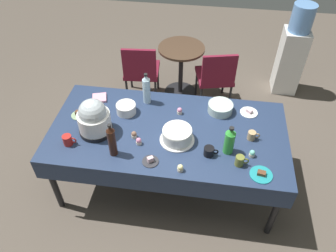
{
  "coord_description": "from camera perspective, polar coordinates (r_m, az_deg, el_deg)",
  "views": [
    {
      "loc": [
        0.31,
        -2.16,
        2.88
      ],
      "look_at": [
        0.0,
        0.0,
        0.8
      ],
      "focal_mm": 35.13,
      "sensor_mm": 36.0,
      "label": 1
    }
  ],
  "objects": [
    {
      "name": "paper_napkin_stack",
      "position": [
        3.46,
        -11.81,
        4.79
      ],
      "size": [
        0.17,
        0.17,
        0.02
      ],
      "primitive_type": "cube",
      "rotation": [
        0.0,
        0.0,
        0.29
      ],
      "color": "pink",
      "rests_on": "potluck_table"
    },
    {
      "name": "cupcake_berry",
      "position": [
        2.9,
        14.39,
        -4.66
      ],
      "size": [
        0.05,
        0.05,
        0.07
      ],
      "color": "beige",
      "rests_on": "potluck_table"
    },
    {
      "name": "dessert_plate_sage",
      "position": [
        3.3,
        -15.25,
        1.95
      ],
      "size": [
        0.15,
        0.15,
        0.06
      ],
      "color": "#8CA87F",
      "rests_on": "potluck_table"
    },
    {
      "name": "round_cafe_table",
      "position": [
        4.42,
        2.28,
        11.0
      ],
      "size": [
        0.6,
        0.6,
        0.72
      ],
      "color": "#473323",
      "rests_on": "ground"
    },
    {
      "name": "frosted_layer_cake",
      "position": [
        2.91,
        1.61,
        -1.6
      ],
      "size": [
        0.31,
        0.31,
        0.13
      ],
      "color": "silver",
      "rests_on": "potluck_table"
    },
    {
      "name": "maroon_chair_left",
      "position": [
        4.31,
        -4.69,
        9.81
      ],
      "size": [
        0.48,
        0.48,
        0.85
      ],
      "color": "maroon",
      "rests_on": "ground"
    },
    {
      "name": "soda_bottle_lime_soda",
      "position": [
        2.82,
        10.62,
        -2.52
      ],
      "size": [
        0.09,
        0.09,
        0.28
      ],
      "color": "green",
      "rests_on": "potluck_table"
    },
    {
      "name": "dessert_plate_white",
      "position": [
        3.32,
        13.86,
        2.37
      ],
      "size": [
        0.17,
        0.17,
        0.04
      ],
      "color": "white",
      "rests_on": "potluck_table"
    },
    {
      "name": "soda_bottle_water",
      "position": [
        3.27,
        -3.76,
        6.39
      ],
      "size": [
        0.08,
        0.08,
        0.34
      ],
      "color": "silver",
      "rests_on": "potluck_table"
    },
    {
      "name": "coffee_mug_red",
      "position": [
        3.02,
        -16.98,
        -2.35
      ],
      "size": [
        0.12,
        0.08,
        0.1
      ],
      "color": "#B2231E",
      "rests_on": "potluck_table"
    },
    {
      "name": "potluck_table",
      "position": [
        3.09,
        0.0,
        -1.5
      ],
      "size": [
        2.2,
        1.1,
        0.75
      ],
      "color": "navy",
      "rests_on": "ground"
    },
    {
      "name": "ground",
      "position": [
        3.61,
        0.0,
        -9.22
      ],
      "size": [
        9.0,
        9.0,
        0.0
      ],
      "primitive_type": "plane",
      "color": "brown"
    },
    {
      "name": "ceramic_snack_bowl",
      "position": [
        3.23,
        -7.28,
        3.03
      ],
      "size": [
        0.19,
        0.19,
        0.1
      ],
      "primitive_type": "cylinder",
      "color": "silver",
      "rests_on": "potluck_table"
    },
    {
      "name": "glass_salad_bowl",
      "position": [
        3.26,
        9.07,
        3.17
      ],
      "size": [
        0.24,
        0.24,
        0.09
      ],
      "primitive_type": "cylinder",
      "color": "#B2C6BC",
      "rests_on": "potluck_table"
    },
    {
      "name": "coffee_mug_black",
      "position": [
        2.83,
        7.15,
        -4.39
      ],
      "size": [
        0.13,
        0.09,
        0.08
      ],
      "color": "black",
      "rests_on": "potluck_table"
    },
    {
      "name": "maroon_chair_right",
      "position": [
        4.23,
        8.3,
        8.71
      ],
      "size": [
        0.53,
        0.53,
        0.85
      ],
      "color": "maroon",
      "rests_on": "ground"
    },
    {
      "name": "coffee_mug_olive",
      "position": [
        2.8,
        12.37,
        -5.91
      ],
      "size": [
        0.12,
        0.07,
        0.09
      ],
      "color": "olive",
      "rests_on": "potluck_table"
    },
    {
      "name": "cupcake_rose",
      "position": [
        2.92,
        -5.11,
        -2.65
      ],
      "size": [
        0.05,
        0.05,
        0.07
      ],
      "color": "beige",
      "rests_on": "potluck_table"
    },
    {
      "name": "slow_cooker",
      "position": [
        3.0,
        -12.74,
        1.31
      ],
      "size": [
        0.31,
        0.31,
        0.36
      ],
      "color": "black",
      "rests_on": "potluck_table"
    },
    {
      "name": "cupcake_cocoa",
      "position": [
        3.2,
        2.03,
        2.63
      ],
      "size": [
        0.05,
        0.05,
        0.07
      ],
      "color": "beige",
      "rests_on": "potluck_table"
    },
    {
      "name": "dessert_plate_teal",
      "position": [
        2.8,
        15.86,
        -8.06
      ],
      "size": [
        0.19,
        0.19,
        0.04
      ],
      "color": "teal",
      "rests_on": "potluck_table"
    },
    {
      "name": "coffee_mug_tan",
      "position": [
        3.03,
        14.36,
        -1.61
      ],
      "size": [
        0.11,
        0.07,
        0.08
      ],
      "color": "tan",
      "rests_on": "potluck_table"
    },
    {
      "name": "dessert_plate_charcoal",
      "position": [
        2.78,
        -3.08,
        -6.03
      ],
      "size": [
        0.14,
        0.14,
        0.05
      ],
      "color": "#2D2D33",
      "rests_on": "potluck_table"
    },
    {
      "name": "soda_bottle_cola",
      "position": [
        2.77,
        -9.72,
        -2.51
      ],
      "size": [
        0.07,
        0.07,
        0.34
      ],
      "color": "#33190F",
      "rests_on": "potluck_table"
    },
    {
      "name": "cupcake_mint",
      "position": [
        2.7,
        2.15,
        -7.31
      ],
      "size": [
        0.05,
        0.05,
        0.07
      ],
      "color": "beige",
      "rests_on": "potluck_table"
    },
    {
      "name": "cupcake_lemon",
      "position": [
        2.98,
        -5.92,
        -1.51
      ],
      "size": [
        0.05,
        0.05,
        0.07
      ],
      "color": "beige",
      "rests_on": "potluck_table"
    },
    {
      "name": "water_cooler",
      "position": [
        4.75,
        20.75,
        11.86
      ],
      "size": [
        0.32,
        0.32,
        1.24
      ],
      "color": "silver",
      "rests_on": "ground"
    }
  ]
}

